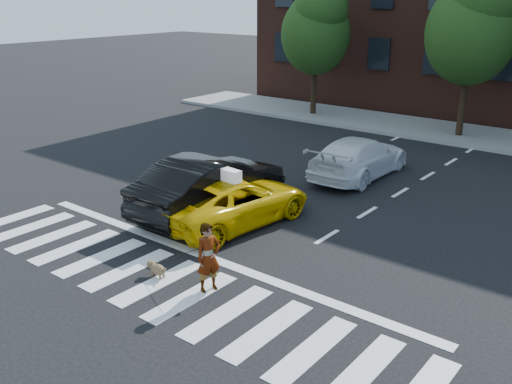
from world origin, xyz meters
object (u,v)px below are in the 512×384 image
Objects in this scene: tree_left at (316,26)px; tree_mid at (473,22)px; black_sedan at (210,184)px; white_suv at (359,157)px; taxi at (235,201)px; woman at (209,258)px; dog at (156,268)px.

tree_left is 0.92× the size of tree_mid.
tree_mid reaches higher than black_sedan.
black_sedan reaches higher than white_suv.
white_suv is at bearing -48.31° from tree_left.
white_suv is at bearing -89.19° from taxi.
tree_left is 4.27× the size of woman.
woman is (0.57, -16.53, -4.09)m from tree_mid.
tree_mid reaches higher than white_suv.
woman is at bearing 131.22° from black_sedan.
tree_left is 18.76m from woman.
tree_left is 7.51m from tree_mid.
black_sedan is 5.89m from white_suv.
woman is at bearing 97.62° from white_suv.
black_sedan is (4.97, -13.13, -3.61)m from tree_left.
black_sedan is at bearing -100.93° from tree_mid.
white_suv is 9.34m from dog.
white_suv is (6.67, -7.49, -3.76)m from tree_left.
white_suv is at bearing 26.84° from woman.
tree_mid is at bearing 20.04° from woman.
white_suv is (-0.83, -7.49, -4.17)m from tree_mid.
taxi is 3.58m from dog.
woman reaches higher than white_suv.
black_sedan is at bearing -3.45° from taxi.
white_suv is at bearing 89.95° from dog.
tree_left is at bearing 111.40° from dog.
tree_mid reaches higher than dog.
tree_left is at bearing -70.35° from black_sedan.
tree_mid is at bearing 86.98° from dog.
dog is (-0.77, -16.82, -4.65)m from tree_mid.
taxi is at bearing 168.79° from black_sedan.
tree_left is 1.39× the size of white_suv.
tree_left reaches higher than taxi.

